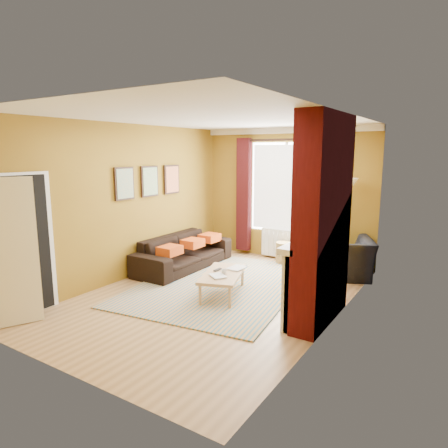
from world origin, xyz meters
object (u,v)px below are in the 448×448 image
Objects in this scene: sofa at (184,252)px; armchair at (339,258)px; coffee_table at (223,275)px; floor_lamp at (350,199)px; wicker_stool at (284,253)px.

armchair is at bearing -69.46° from sofa.
coffee_table is at bearing -121.22° from sofa.
sofa is 3.37m from floor_lamp.
wicker_stool is 0.25× the size of floor_lamp.
sofa is at bearing -153.58° from floor_lamp.
floor_lamp reaches higher than sofa.
sofa is 1.24× the size of floor_lamp.
coffee_table is at bearing -91.43° from wicker_stool.
armchair is 2.51× the size of wicker_stool.
floor_lamp is (2.85, 1.41, 1.11)m from sofa.
coffee_table is 2.31m from wicker_stool.
floor_lamp is at bearing 40.31° from coffee_table.
armchair reaches higher than coffee_table.
wicker_stool is at bearing -48.02° from sofa.
armchair is at bearing 37.07° from coffee_table.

